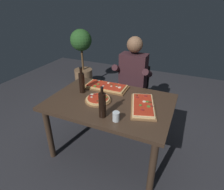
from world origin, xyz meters
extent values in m
plane|color=#2D2D33|center=(0.00, 0.00, 0.00)|extent=(6.40, 6.40, 0.00)
cube|color=#3D2B1E|center=(0.00, 0.00, 0.72)|extent=(1.40, 0.96, 0.04)
cylinder|color=#3D2B1E|center=(-0.62, -0.40, 0.35)|extent=(0.07, 0.07, 0.70)
cylinder|color=#3D2B1E|center=(0.62, -0.40, 0.35)|extent=(0.07, 0.07, 0.70)
cylinder|color=#3D2B1E|center=(-0.62, 0.40, 0.35)|extent=(0.07, 0.07, 0.70)
cylinder|color=#3D2B1E|center=(0.62, 0.40, 0.35)|extent=(0.07, 0.07, 0.70)
cube|color=brown|center=(-0.19, 0.29, 0.75)|extent=(0.56, 0.28, 0.02)
cube|color=tan|center=(-0.19, 0.29, 0.77)|extent=(0.52, 0.25, 0.02)
cube|color=#B72D19|center=(-0.19, 0.29, 0.78)|extent=(0.48, 0.22, 0.01)
cylinder|color=beige|center=(-0.11, 0.27, 0.79)|extent=(0.02, 0.02, 0.01)
cylinder|color=brown|center=(-0.06, 0.32, 0.79)|extent=(0.04, 0.04, 0.01)
cylinder|color=beige|center=(-0.19, 0.35, 0.78)|extent=(0.03, 0.03, 0.01)
cylinder|color=beige|center=(0.00, 0.28, 0.79)|extent=(0.04, 0.04, 0.01)
cylinder|color=#4C7F2D|center=(-0.30, 0.19, 0.79)|extent=(0.04, 0.04, 0.01)
cylinder|color=maroon|center=(0.00, 0.37, 0.78)|extent=(0.03, 0.03, 0.00)
cylinder|color=beige|center=(-0.35, 0.38, 0.78)|extent=(0.04, 0.04, 0.00)
cylinder|color=#4C7F2D|center=(-0.29, 0.26, 0.79)|extent=(0.03, 0.03, 0.01)
cylinder|color=brown|center=(-0.13, 0.32, 0.78)|extent=(0.03, 0.03, 0.01)
cylinder|color=beige|center=(-0.21, 0.25, 0.78)|extent=(0.03, 0.03, 0.01)
cylinder|color=beige|center=(-0.04, 0.30, 0.78)|extent=(0.02, 0.02, 0.01)
cylinder|color=maroon|center=(-0.22, 0.26, 0.79)|extent=(0.03, 0.03, 0.01)
cube|color=brown|center=(0.38, 0.02, 0.75)|extent=(0.40, 0.58, 0.02)
cube|color=#E5C184|center=(0.38, 0.02, 0.77)|extent=(0.36, 0.53, 0.02)
cube|color=#B72D19|center=(0.38, 0.02, 0.78)|extent=(0.32, 0.48, 0.01)
cylinder|color=maroon|center=(0.36, 0.19, 0.78)|extent=(0.04, 0.04, 0.01)
cylinder|color=maroon|center=(0.41, -0.11, 0.79)|extent=(0.04, 0.04, 0.01)
cylinder|color=beige|center=(0.38, 0.06, 0.78)|extent=(0.04, 0.04, 0.00)
cylinder|color=maroon|center=(0.28, 0.13, 0.78)|extent=(0.04, 0.04, 0.01)
cylinder|color=#4C7F2D|center=(0.36, -0.03, 0.79)|extent=(0.03, 0.03, 0.01)
cylinder|color=maroon|center=(0.48, -0.01, 0.79)|extent=(0.03, 0.03, 0.01)
cylinder|color=#4C7F2D|center=(0.41, 0.07, 0.79)|extent=(0.03, 0.03, 0.01)
cylinder|color=brown|center=(0.26, 0.17, 0.79)|extent=(0.03, 0.03, 0.01)
cylinder|color=#4C7F2D|center=(0.45, -0.02, 0.78)|extent=(0.04, 0.04, 0.00)
cylinder|color=brown|center=(0.44, 0.07, 0.78)|extent=(0.04, 0.04, 0.01)
cylinder|color=brown|center=(-0.13, -0.06, 0.75)|extent=(0.30, 0.30, 0.02)
cylinder|color=#DBB270|center=(-0.13, -0.06, 0.77)|extent=(0.27, 0.27, 0.02)
cylinder|color=#B72D19|center=(-0.13, -0.06, 0.78)|extent=(0.24, 0.24, 0.01)
cylinder|color=#4C7F2D|center=(-0.04, -0.01, 0.78)|extent=(0.03, 0.03, 0.01)
cylinder|color=maroon|center=(-0.12, -0.04, 0.79)|extent=(0.02, 0.02, 0.01)
cylinder|color=brown|center=(-0.05, -0.05, 0.79)|extent=(0.04, 0.04, 0.01)
cylinder|color=maroon|center=(-0.20, -0.01, 0.79)|extent=(0.03, 0.03, 0.01)
cylinder|color=beige|center=(-0.23, -0.02, 0.78)|extent=(0.04, 0.04, 0.00)
cylinder|color=maroon|center=(-0.09, -0.03, 0.78)|extent=(0.04, 0.04, 0.00)
cylinder|color=maroon|center=(-0.23, -0.06, 0.79)|extent=(0.04, 0.04, 0.01)
cylinder|color=beige|center=(-0.12, -0.02, 0.79)|extent=(0.02, 0.02, 0.01)
cylinder|color=maroon|center=(-0.11, -0.05, 0.79)|extent=(0.02, 0.02, 0.01)
cylinder|color=maroon|center=(-0.05, -0.13, 0.78)|extent=(0.04, 0.04, 0.00)
cylinder|color=brown|center=(-0.09, -0.13, 0.78)|extent=(0.03, 0.03, 0.01)
cylinder|color=beige|center=(-0.20, -0.08, 0.78)|extent=(0.02, 0.02, 0.00)
cylinder|color=black|center=(0.06, -0.32, 0.87)|extent=(0.07, 0.07, 0.25)
cylinder|color=black|center=(0.06, -0.32, 1.02)|extent=(0.03, 0.03, 0.06)
cylinder|color=black|center=(0.06, -0.32, 1.06)|extent=(0.03, 0.03, 0.01)
cylinder|color=black|center=(-0.41, 0.06, 0.86)|extent=(0.07, 0.07, 0.25)
cylinder|color=black|center=(-0.41, 0.06, 1.02)|extent=(0.03, 0.03, 0.07)
cylinder|color=black|center=(-0.41, 0.06, 1.06)|extent=(0.04, 0.04, 0.01)
cylinder|color=silver|center=(0.21, -0.33, 0.79)|extent=(0.07, 0.07, 0.10)
cube|color=black|center=(0.02, 0.78, 0.43)|extent=(0.44, 0.44, 0.04)
cube|color=black|center=(0.02, 0.98, 0.66)|extent=(0.40, 0.04, 0.42)
cylinder|color=black|center=(-0.17, 0.59, 0.21)|extent=(0.04, 0.04, 0.41)
cylinder|color=black|center=(0.21, 0.59, 0.21)|extent=(0.04, 0.04, 0.41)
cylinder|color=black|center=(-0.17, 0.97, 0.21)|extent=(0.04, 0.04, 0.41)
cylinder|color=black|center=(0.21, 0.97, 0.21)|extent=(0.04, 0.04, 0.41)
cylinder|color=#23232D|center=(-0.08, 0.60, 0.23)|extent=(0.11, 0.11, 0.45)
cylinder|color=#23232D|center=(0.12, 0.60, 0.23)|extent=(0.11, 0.11, 0.45)
cube|color=#23232D|center=(0.02, 0.68, 0.51)|extent=(0.34, 0.40, 0.12)
cube|color=#381E23|center=(0.02, 0.78, 0.83)|extent=(0.38, 0.22, 0.52)
sphere|color=brown|center=(0.02, 0.78, 1.22)|extent=(0.22, 0.22, 0.22)
cylinder|color=#381E23|center=(-0.20, 0.73, 0.86)|extent=(0.09, 0.31, 0.21)
cylinder|color=#381E23|center=(0.24, 0.73, 0.86)|extent=(0.09, 0.31, 0.21)
cylinder|color=#846042|center=(-1.37, 1.59, 0.19)|extent=(0.39, 0.39, 0.39)
cylinder|color=brown|center=(-1.37, 1.59, 0.61)|extent=(0.04, 0.04, 0.46)
sphere|color=#285623|center=(-1.37, 1.59, 1.02)|extent=(0.44, 0.44, 0.44)
camera|label=1|loc=(0.77, -1.70, 1.80)|focal=29.96mm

